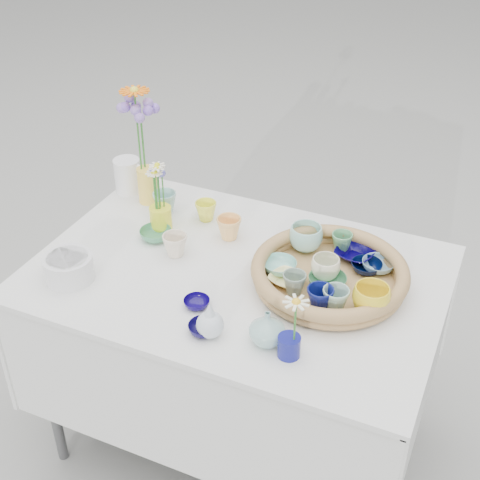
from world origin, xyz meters
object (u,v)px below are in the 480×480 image
at_px(wicker_tray, 329,274).
at_px(tall_vase_yellow, 148,185).
at_px(bud_vase_seafoam, 267,328).
at_px(display_table, 238,436).

bearing_deg(wicker_tray, tall_vase_yellow, 164.16).
distance_m(wicker_tray, bud_vase_seafoam, 0.32).
distance_m(wicker_tray, tall_vase_yellow, 0.78).
xyz_separation_m(display_table, wicker_tray, (0.28, 0.05, 0.80)).
bearing_deg(bud_vase_seafoam, display_table, 127.97).
height_order(wicker_tray, tall_vase_yellow, tall_vase_yellow).
xyz_separation_m(display_table, tall_vase_yellow, (-0.47, 0.26, 0.83)).
xyz_separation_m(wicker_tray, tall_vase_yellow, (-0.75, 0.21, 0.03)).
xyz_separation_m(display_table, bud_vase_seafoam, (0.21, -0.26, 0.82)).
bearing_deg(display_table, wicker_tray, 10.12).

